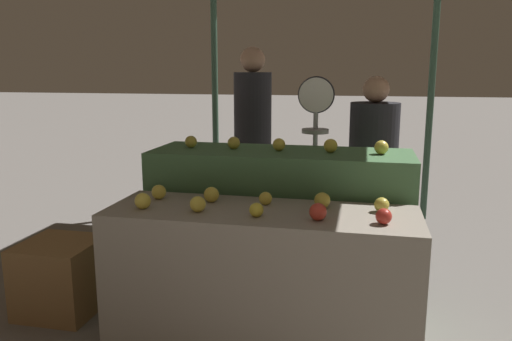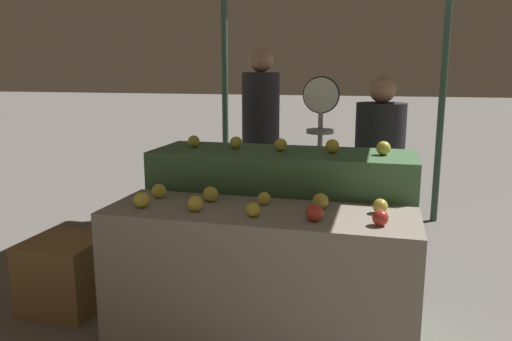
# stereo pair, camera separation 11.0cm
# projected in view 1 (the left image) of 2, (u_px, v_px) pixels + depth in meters

# --- Properties ---
(display_counter_front) EXTENTS (1.64, 0.55, 0.86)m
(display_counter_front) POSITION_uv_depth(u_px,v_px,m) (261.00, 288.00, 2.69)
(display_counter_front) COLOR gray
(display_counter_front) RESTS_ON ground_plane
(display_counter_back) EXTENTS (1.64, 0.55, 1.09)m
(display_counter_back) POSITION_uv_depth(u_px,v_px,m) (280.00, 233.00, 3.24)
(display_counter_back) COLOR #4C7A4C
(display_counter_back) RESTS_ON ground_plane
(apple_front_0) EXTENTS (0.09, 0.09, 0.09)m
(apple_front_0) POSITION_uv_depth(u_px,v_px,m) (143.00, 201.00, 2.63)
(apple_front_0) COLOR yellow
(apple_front_0) RESTS_ON display_counter_front
(apple_front_1) EXTENTS (0.08, 0.08, 0.08)m
(apple_front_1) POSITION_uv_depth(u_px,v_px,m) (198.00, 204.00, 2.57)
(apple_front_1) COLOR yellow
(apple_front_1) RESTS_ON display_counter_front
(apple_front_2) EXTENTS (0.07, 0.07, 0.07)m
(apple_front_2) POSITION_uv_depth(u_px,v_px,m) (257.00, 210.00, 2.48)
(apple_front_2) COLOR gold
(apple_front_2) RESTS_ON display_counter_front
(apple_front_3) EXTENTS (0.09, 0.09, 0.09)m
(apple_front_3) POSITION_uv_depth(u_px,v_px,m) (318.00, 212.00, 2.42)
(apple_front_3) COLOR red
(apple_front_3) RESTS_ON display_counter_front
(apple_front_4) EXTENTS (0.08, 0.08, 0.08)m
(apple_front_4) POSITION_uv_depth(u_px,v_px,m) (384.00, 216.00, 2.36)
(apple_front_4) COLOR #B72D23
(apple_front_4) RESTS_ON display_counter_front
(apple_front_5) EXTENTS (0.08, 0.08, 0.08)m
(apple_front_5) POSITION_uv_depth(u_px,v_px,m) (159.00, 192.00, 2.83)
(apple_front_5) COLOR yellow
(apple_front_5) RESTS_ON display_counter_front
(apple_front_6) EXTENTS (0.09, 0.09, 0.09)m
(apple_front_6) POSITION_uv_depth(u_px,v_px,m) (211.00, 195.00, 2.76)
(apple_front_6) COLOR yellow
(apple_front_6) RESTS_ON display_counter_front
(apple_front_7) EXTENTS (0.07, 0.07, 0.07)m
(apple_front_7) POSITION_uv_depth(u_px,v_px,m) (265.00, 198.00, 2.71)
(apple_front_7) COLOR yellow
(apple_front_7) RESTS_ON display_counter_front
(apple_front_8) EXTENTS (0.09, 0.09, 0.09)m
(apple_front_8) POSITION_uv_depth(u_px,v_px,m) (322.00, 200.00, 2.64)
(apple_front_8) COLOR gold
(apple_front_8) RESTS_ON display_counter_front
(apple_front_9) EXTENTS (0.08, 0.08, 0.08)m
(apple_front_9) POSITION_uv_depth(u_px,v_px,m) (382.00, 205.00, 2.57)
(apple_front_9) COLOR gold
(apple_front_9) RESTS_ON display_counter_front
(apple_back_0) EXTENTS (0.08, 0.08, 0.08)m
(apple_back_0) POSITION_uv_depth(u_px,v_px,m) (191.00, 142.00, 3.26)
(apple_back_0) COLOR gold
(apple_back_0) RESTS_ON display_counter_back
(apple_back_1) EXTENTS (0.08, 0.08, 0.08)m
(apple_back_1) POSITION_uv_depth(u_px,v_px,m) (234.00, 143.00, 3.20)
(apple_back_1) COLOR gold
(apple_back_1) RESTS_ON display_counter_back
(apple_back_2) EXTENTS (0.08, 0.08, 0.08)m
(apple_back_2) POSITION_uv_depth(u_px,v_px,m) (279.00, 145.00, 3.13)
(apple_back_2) COLOR yellow
(apple_back_2) RESTS_ON display_counter_back
(apple_back_3) EXTENTS (0.09, 0.09, 0.09)m
(apple_back_3) POSITION_uv_depth(u_px,v_px,m) (331.00, 146.00, 3.07)
(apple_back_3) COLOR yellow
(apple_back_3) RESTS_ON display_counter_back
(apple_back_4) EXTENTS (0.08, 0.08, 0.08)m
(apple_back_4) POSITION_uv_depth(u_px,v_px,m) (381.00, 147.00, 3.00)
(apple_back_4) COLOR yellow
(apple_back_4) RESTS_ON display_counter_back
(produce_scale) EXTENTS (0.27, 0.20, 1.54)m
(produce_scale) POSITION_uv_depth(u_px,v_px,m) (315.00, 134.00, 3.71)
(produce_scale) COLOR #99999E
(produce_scale) RESTS_ON ground_plane
(person_vendor_at_scale) EXTENTS (0.52, 0.52, 1.54)m
(person_vendor_at_scale) POSITION_uv_depth(u_px,v_px,m) (373.00, 162.00, 3.92)
(person_vendor_at_scale) COLOR #2D2D38
(person_vendor_at_scale) RESTS_ON ground_plane
(person_customer_left) EXTENTS (0.45, 0.45, 1.80)m
(person_customer_left) POSITION_uv_depth(u_px,v_px,m) (253.00, 127.00, 4.82)
(person_customer_left) COLOR #2D2D38
(person_customer_left) RESTS_ON ground_plane
(wooden_crate_side) EXTENTS (0.48, 0.48, 0.48)m
(wooden_crate_side) POSITION_uv_depth(u_px,v_px,m) (61.00, 277.00, 3.30)
(wooden_crate_side) COLOR #9E7547
(wooden_crate_side) RESTS_ON ground_plane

